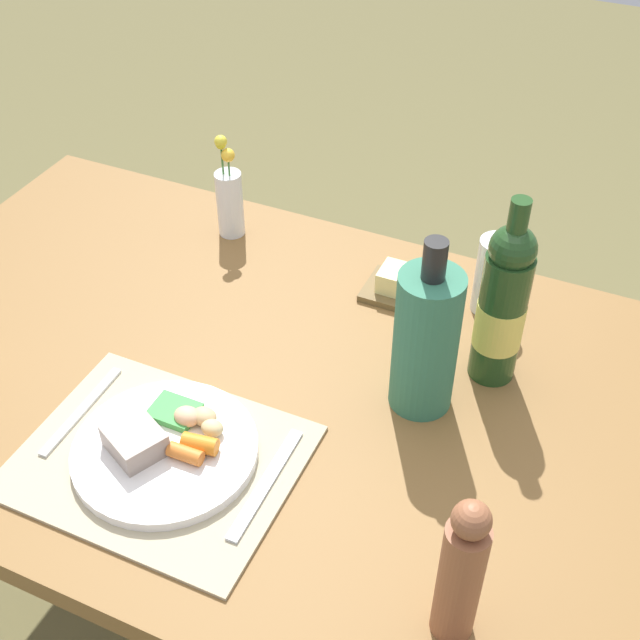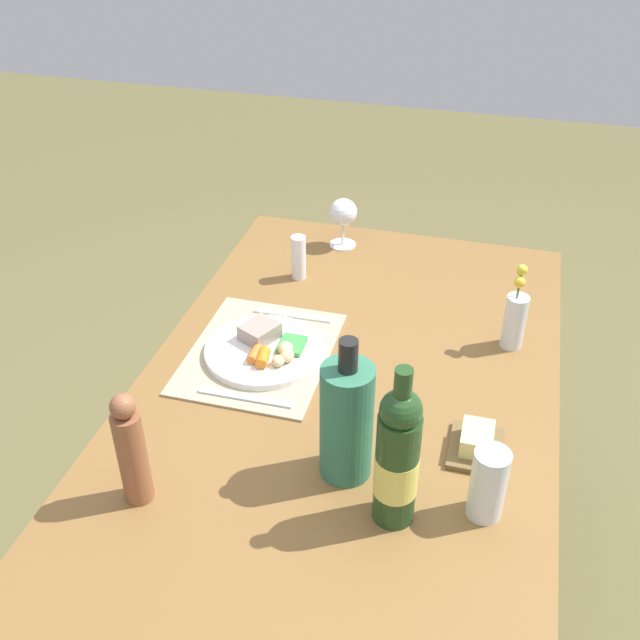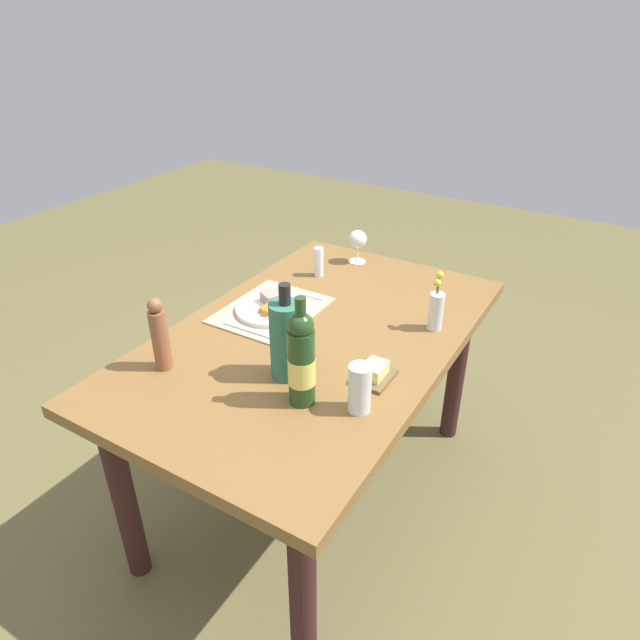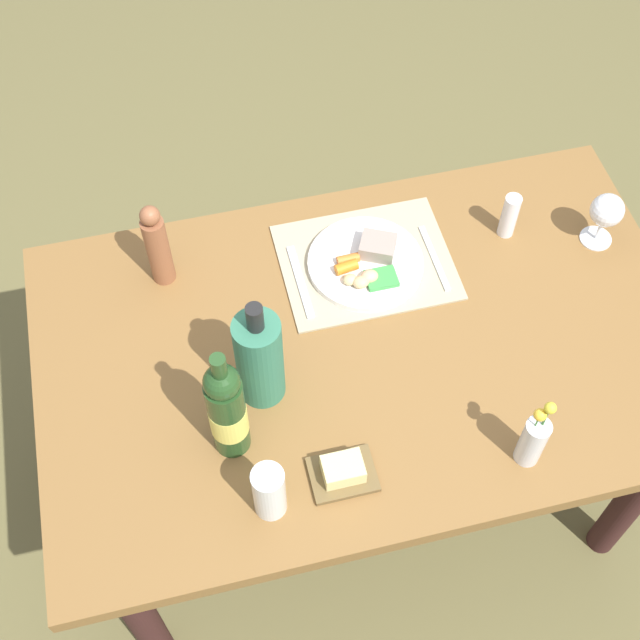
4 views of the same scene
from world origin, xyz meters
TOP-DOWN VIEW (x-y plane):
  - ground_plane at (0.00, 0.00)m, footprint 8.00×8.00m
  - dining_table at (0.00, 0.00)m, footprint 1.43×0.89m
  - placemat at (-0.05, -0.21)m, footprint 0.39×0.31m
  - dinner_plate at (-0.05, -0.20)m, footprint 0.27×0.27m
  - fork at (-0.21, -0.18)m, footprint 0.02×0.19m
  - knife at (0.11, -0.19)m, footprint 0.02×0.21m
  - flower_vase at (-0.24, 0.33)m, footprint 0.05×0.05m
  - wine_bottle at (0.33, 0.16)m, footprint 0.07×0.07m
  - salt_shaker at (-0.40, -0.22)m, footprint 0.04×0.04m
  - wine_glass at (-0.60, -0.15)m, footprint 0.08×0.08m
  - pepper_mill at (0.40, -0.28)m, footprint 0.05×0.05m
  - water_tumbler at (0.28, 0.31)m, footprint 0.06×0.06m
  - butter_dish at (0.13, 0.29)m, footprint 0.13×0.10m
  - cooler_bottle at (0.24, 0.06)m, footprint 0.10×0.10m

SIDE VIEW (x-z plane):
  - ground_plane at x=0.00m, z-range 0.00..0.00m
  - dining_table at x=0.00m, z-range 0.27..1.00m
  - placemat at x=-0.05m, z-range 0.73..0.74m
  - fork at x=-0.21m, z-range 0.74..0.75m
  - knife at x=0.11m, z-range 0.74..0.75m
  - dinner_plate at x=-0.05m, z-range 0.73..0.78m
  - butter_dish at x=0.13m, z-range 0.73..0.78m
  - salt_shaker at x=-0.40m, z-range 0.73..0.85m
  - water_tumbler at x=0.28m, z-range 0.73..0.87m
  - flower_vase at x=-0.24m, z-range 0.71..0.92m
  - wine_glass at x=-0.60m, z-range 0.76..0.90m
  - pepper_mill at x=0.40m, z-range 0.73..0.96m
  - cooler_bottle at x=0.24m, z-range 0.71..1.01m
  - wine_bottle at x=0.33m, z-range 0.71..1.03m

